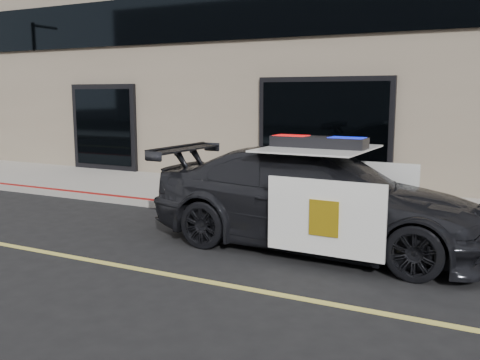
% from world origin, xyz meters
% --- Properties ---
extents(ground, '(120.00, 120.00, 0.00)m').
position_xyz_m(ground, '(0.00, 0.00, 0.00)').
color(ground, black).
rests_on(ground, ground).
extents(sidewalk_n, '(60.00, 3.50, 0.15)m').
position_xyz_m(sidewalk_n, '(0.00, 5.25, 0.07)').
color(sidewalk_n, gray).
rests_on(sidewalk_n, ground).
extents(police_car, '(2.65, 5.57, 1.79)m').
position_xyz_m(police_car, '(0.47, 2.24, 0.80)').
color(police_car, black).
rests_on(police_car, ground).
extents(fire_hydrant, '(0.37, 0.51, 0.82)m').
position_xyz_m(fire_hydrant, '(-2.27, 4.39, 0.53)').
color(fire_hydrant, beige).
rests_on(fire_hydrant, sidewalk_n).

